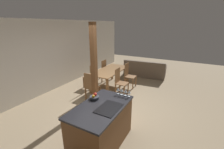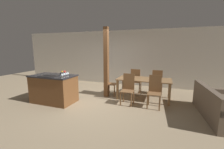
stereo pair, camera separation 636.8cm
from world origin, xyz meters
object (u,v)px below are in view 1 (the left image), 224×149
wine_glass_end (118,89)px  timber_post (94,65)px  dining_chair_near_left (120,81)px  dining_chair_head_end (91,86)px  wine_glass_near (129,92)px  dining_table (110,72)px  dining_chair_far_right (102,70)px  wine_glass_middle (125,91)px  couch (145,70)px  fruit_bowl (94,97)px  wine_glass_far (122,90)px  dining_chair_near_right (129,75)px  dining_chair_far_left (91,76)px  kitchen_island (101,125)px

wine_glass_end → timber_post: 1.50m
dining_chair_near_left → dining_chair_head_end: bearing=143.7°
wine_glass_near → dining_table: size_ratio=0.08×
dining_table → dining_chair_near_left: bearing=-122.7°
dining_chair_head_end → dining_chair_far_right: bearing=-69.3°
dining_chair_far_right → dining_chair_head_end: bearing=20.7°
wine_glass_middle → couch: wine_glass_middle is taller
fruit_bowl → dining_chair_far_right: 3.56m
fruit_bowl → wine_glass_middle: bearing=-50.9°
wine_glass_near → wine_glass_far: (0.00, 0.19, 0.00)m
dining_chair_near_right → dining_chair_head_end: size_ratio=1.00×
dining_table → dining_chair_near_left: dining_chair_near_left is taller
couch → dining_chair_far_left: bearing=54.5°
wine_glass_middle → dining_chair_far_left: bearing=52.4°
dining_table → dining_chair_head_end: bearing=180.0°
fruit_bowl → dining_chair_far_right: size_ratio=0.21×
wine_glass_far → timber_post: (0.81, 1.34, 0.23)m
dining_chair_far_right → couch: dining_chair_far_right is taller
wine_glass_middle → dining_chair_head_end: size_ratio=0.16×
couch → timber_post: 3.74m
dining_table → fruit_bowl: bearing=-157.8°
dining_chair_far_right → wine_glass_middle: bearing=41.2°
wine_glass_near → wine_glass_far: bearing=90.0°
fruit_bowl → dining_chair_head_end: fruit_bowl is taller
wine_glass_far → dining_chair_near_left: 2.05m
wine_glass_middle → dining_chair_near_right: size_ratio=0.16×
dining_table → dining_chair_near_right: dining_chair_near_right is taller
dining_chair_head_end → dining_table: bearing=-90.0°
dining_chair_near_right → dining_chair_head_end: bearing=159.3°
dining_chair_near_left → wine_glass_end: bearing=-156.1°
dining_table → kitchen_island: bearing=-154.2°
dining_chair_far_right → timber_post: size_ratio=0.39×
wine_glass_near → timber_post: (0.81, 1.53, 0.23)m
wine_glass_near → dining_chair_far_right: wine_glass_near is taller
wine_glass_far → wine_glass_end: (0.00, 0.09, 0.00)m
fruit_bowl → dining_chair_near_right: bearing=7.7°
kitchen_island → wine_glass_middle: bearing=-21.6°
dining_chair_far_left → timber_post: 1.51m
wine_glass_near → wine_glass_middle: (0.00, 0.09, 0.00)m
wine_glass_middle → dining_chair_near_right: (2.62, 0.97, -0.55)m
wine_glass_end → dining_chair_near_left: 2.01m
wine_glass_near → wine_glass_end: (0.00, 0.28, 0.00)m
wine_glass_near → dining_chair_far_left: wine_glass_near is taller
fruit_bowl → wine_glass_middle: (0.45, -0.55, 0.08)m
wine_glass_end → dining_chair_near_right: bearing=16.6°
dining_chair_near_left → dining_chair_near_right: same height
dining_chair_near_left → timber_post: timber_post is taller
wine_glass_end → dining_chair_far_left: size_ratio=0.16×
wine_glass_middle → kitchen_island: bearing=158.4°
wine_glass_end → dining_chair_near_right: wine_glass_end is taller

